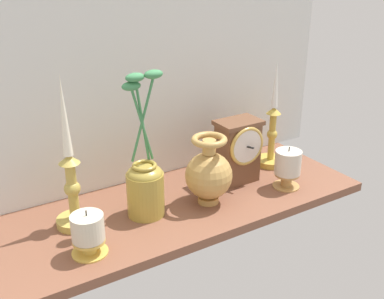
{
  "coord_description": "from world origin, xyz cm",
  "views": [
    {
      "loc": [
        -52.79,
        -92.42,
        60.4
      ],
      "look_at": [
        4.53,
        0.0,
        14.0
      ],
      "focal_mm": 43.61,
      "sensor_mm": 36.0,
      "label": 1
    }
  ],
  "objects_px": {
    "brass_vase_bulbous": "(209,173)",
    "candlestick_tall_left": "(72,183)",
    "brass_vase_jar": "(145,182)",
    "pillar_candle_front": "(88,233)",
    "pillar_candle_near_clock": "(288,167)",
    "candlestick_tall_center": "(272,136)",
    "mantel_clock": "(238,150)"
  },
  "relations": [
    {
      "from": "brass_vase_bulbous",
      "to": "candlestick_tall_left",
      "type": "bearing_deg",
      "value": 166.93
    },
    {
      "from": "brass_vase_jar",
      "to": "candlestick_tall_left",
      "type": "bearing_deg",
      "value": 164.32
    },
    {
      "from": "brass_vase_bulbous",
      "to": "pillar_candle_front",
      "type": "distance_m",
      "value": 0.35
    },
    {
      "from": "candlestick_tall_left",
      "to": "pillar_candle_near_clock",
      "type": "xyz_separation_m",
      "value": [
        0.56,
        -0.12,
        -0.05
      ]
    },
    {
      "from": "pillar_candle_near_clock",
      "to": "pillar_candle_front",
      "type": "bearing_deg",
      "value": -179.11
    },
    {
      "from": "candlestick_tall_center",
      "to": "pillar_candle_front",
      "type": "relative_size",
      "value": 3.06
    },
    {
      "from": "candlestick_tall_center",
      "to": "pillar_candle_near_clock",
      "type": "height_order",
      "value": "candlestick_tall_center"
    },
    {
      "from": "candlestick_tall_center",
      "to": "brass_vase_bulbous",
      "type": "relative_size",
      "value": 1.77
    },
    {
      "from": "pillar_candle_near_clock",
      "to": "mantel_clock",
      "type": "bearing_deg",
      "value": 132.58
    },
    {
      "from": "candlestick_tall_left",
      "to": "mantel_clock",
      "type": "bearing_deg",
      "value": -2.13
    },
    {
      "from": "brass_vase_bulbous",
      "to": "brass_vase_jar",
      "type": "relative_size",
      "value": 0.5
    },
    {
      "from": "candlestick_tall_left",
      "to": "brass_vase_bulbous",
      "type": "distance_m",
      "value": 0.34
    },
    {
      "from": "candlestick_tall_left",
      "to": "brass_vase_jar",
      "type": "xyz_separation_m",
      "value": [
        0.16,
        -0.05,
        -0.02
      ]
    },
    {
      "from": "brass_vase_bulbous",
      "to": "pillar_candle_near_clock",
      "type": "distance_m",
      "value": 0.24
    },
    {
      "from": "mantel_clock",
      "to": "pillar_candle_near_clock",
      "type": "height_order",
      "value": "mantel_clock"
    },
    {
      "from": "mantel_clock",
      "to": "pillar_candle_near_clock",
      "type": "distance_m",
      "value": 0.14
    },
    {
      "from": "candlestick_tall_left",
      "to": "brass_vase_jar",
      "type": "relative_size",
      "value": 1.0
    },
    {
      "from": "brass_vase_bulbous",
      "to": "mantel_clock",
      "type": "bearing_deg",
      "value": 23.21
    },
    {
      "from": "candlestick_tall_left",
      "to": "brass_vase_jar",
      "type": "bearing_deg",
      "value": -15.68
    },
    {
      "from": "candlestick_tall_left",
      "to": "pillar_candle_near_clock",
      "type": "bearing_deg",
      "value": -11.97
    },
    {
      "from": "brass_vase_jar",
      "to": "pillar_candle_near_clock",
      "type": "height_order",
      "value": "brass_vase_jar"
    },
    {
      "from": "candlestick_tall_center",
      "to": "pillar_candle_near_clock",
      "type": "bearing_deg",
      "value": -113.7
    },
    {
      "from": "candlestick_tall_center",
      "to": "pillar_candle_near_clock",
      "type": "relative_size",
      "value": 2.7
    },
    {
      "from": "brass_vase_bulbous",
      "to": "pillar_candle_front",
      "type": "xyz_separation_m",
      "value": [
        -0.34,
        -0.05,
        -0.03
      ]
    },
    {
      "from": "mantel_clock",
      "to": "pillar_candle_front",
      "type": "xyz_separation_m",
      "value": [
        -0.48,
        -0.11,
        -0.04
      ]
    },
    {
      "from": "candlestick_tall_left",
      "to": "brass_vase_bulbous",
      "type": "relative_size",
      "value": 2.01
    },
    {
      "from": "brass_vase_bulbous",
      "to": "pillar_candle_front",
      "type": "bearing_deg",
      "value": -171.48
    },
    {
      "from": "mantel_clock",
      "to": "brass_vase_bulbous",
      "type": "height_order",
      "value": "brass_vase_bulbous"
    },
    {
      "from": "candlestick_tall_center",
      "to": "brass_vase_jar",
      "type": "bearing_deg",
      "value": -171.85
    },
    {
      "from": "brass_vase_jar",
      "to": "pillar_candle_near_clock",
      "type": "distance_m",
      "value": 0.4
    },
    {
      "from": "candlestick_tall_left",
      "to": "brass_vase_bulbous",
      "type": "xyz_separation_m",
      "value": [
        0.33,
        -0.08,
        -0.03
      ]
    },
    {
      "from": "candlestick_tall_left",
      "to": "brass_vase_bulbous",
      "type": "height_order",
      "value": "candlestick_tall_left"
    }
  ]
}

